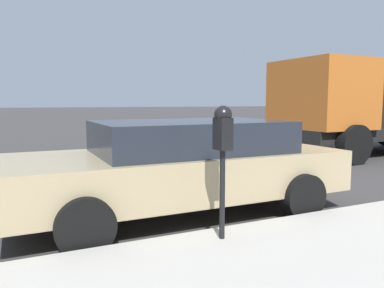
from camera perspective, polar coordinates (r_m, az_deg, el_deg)
The scene contains 4 objects.
ground_plane at distance 6.80m, azimuth 0.96°, elevation -7.30°, with size 220.00×220.00×0.00m, color #3D3A3A.
parking_meter at distance 3.95m, azimuth 4.70°, elevation 0.93°, with size 0.21×0.19×1.44m.
car_tan at distance 5.36m, azimuth -1.61°, elevation -3.08°, with size 2.10×4.72×1.35m.
dump_truck at distance 13.04m, azimuth 26.26°, elevation 5.33°, with size 2.85×6.76×2.78m.
Camera 1 is at (-5.94, 2.90, 1.62)m, focal length 35.00 mm.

